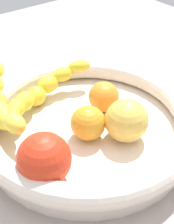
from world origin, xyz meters
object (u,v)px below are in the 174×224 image
Objects in this scene: banana_draped_left at (40,92)px; tomato_red at (44,159)px; orange_mid_left at (88,123)px; fruit_bowl at (87,124)px; orange_front at (104,97)px; apple_yellow at (127,121)px.

banana_draped_left is 17.01cm from tomato_red.
orange_mid_left is 10.42cm from tomato_red.
tomato_red is at bearing -71.58° from orange_mid_left.
fruit_bowl is at bearing 145.32° from orange_mid_left.
fruit_bowl is 5.94cm from orange_front.
orange_mid_left is (1.98, -1.37, 2.04)cm from fruit_bowl.
orange_front is 0.96× the size of orange_mid_left.
fruit_bowl is 10.11cm from banana_draped_left.
fruit_bowl is at bearing -151.85° from apple_yellow.
banana_draped_left is at bearing 149.96° from tomato_red.
tomato_red is (-0.45, -14.28, 0.29)cm from apple_yellow.
tomato_red is (7.32, -16.44, 1.02)cm from orange_front.
orange_mid_left is 5.82cm from apple_yellow.
banana_draped_left is 2.91× the size of tomato_red.
fruit_bowl is 6.48× the size of orange_mid_left.
orange_mid_left is 0.75× the size of tomato_red.
tomato_red is at bearing -91.80° from apple_yellow.
apple_yellow reaches higher than fruit_bowl.
fruit_bowl is at bearing 15.99° from banana_draped_left.
tomato_red reaches higher than apple_yellow.
tomato_red is (14.72, -8.51, 0.61)cm from banana_draped_left.
tomato_red is (3.28, -9.85, 0.92)cm from orange_mid_left.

